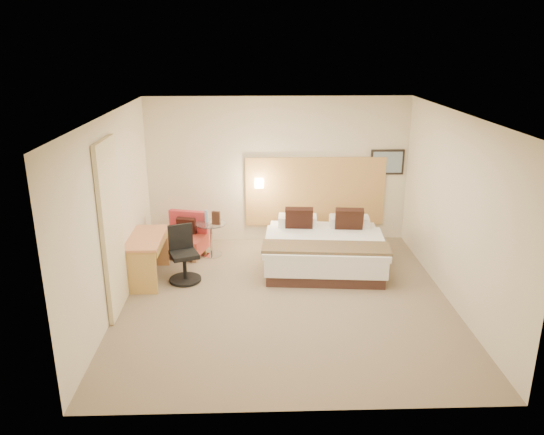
{
  "coord_description": "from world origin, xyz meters",
  "views": [
    {
      "loc": [
        -0.42,
        -7.03,
        3.62
      ],
      "look_at": [
        -0.17,
        0.52,
        1.1
      ],
      "focal_mm": 35.0,
      "sensor_mm": 36.0,
      "label": 1
    }
  ],
  "objects_px": {
    "bed": "(324,248)",
    "desk": "(148,246)",
    "lounge_chair": "(185,238)",
    "side_table": "(211,237)",
    "desk_chair": "(184,259)"
  },
  "relations": [
    {
      "from": "side_table",
      "to": "lounge_chair",
      "type": "bearing_deg",
      "value": 172.66
    },
    {
      "from": "lounge_chair",
      "to": "desk_chair",
      "type": "height_order",
      "value": "desk_chair"
    },
    {
      "from": "side_table",
      "to": "desk_chair",
      "type": "bearing_deg",
      "value": -109.17
    },
    {
      "from": "bed",
      "to": "side_table",
      "type": "distance_m",
      "value": 1.99
    },
    {
      "from": "lounge_chair",
      "to": "side_table",
      "type": "bearing_deg",
      "value": -7.34
    },
    {
      "from": "lounge_chair",
      "to": "desk_chair",
      "type": "xyz_separation_m",
      "value": [
        0.11,
        -1.09,
        0.07
      ]
    },
    {
      "from": "bed",
      "to": "desk_chair",
      "type": "relative_size",
      "value": 2.36
    },
    {
      "from": "bed",
      "to": "side_table",
      "type": "height_order",
      "value": "bed"
    },
    {
      "from": "side_table",
      "to": "desk_chair",
      "type": "height_order",
      "value": "desk_chair"
    },
    {
      "from": "bed",
      "to": "desk",
      "type": "bearing_deg",
      "value": -170.6
    },
    {
      "from": "side_table",
      "to": "desk",
      "type": "bearing_deg",
      "value": -133.31
    },
    {
      "from": "bed",
      "to": "side_table",
      "type": "xyz_separation_m",
      "value": [
        -1.93,
        0.49,
        0.02
      ]
    },
    {
      "from": "bed",
      "to": "desk",
      "type": "relative_size",
      "value": 1.81
    },
    {
      "from": "bed",
      "to": "desk_chair",
      "type": "distance_m",
      "value": 2.35
    },
    {
      "from": "desk_chair",
      "to": "desk",
      "type": "bearing_deg",
      "value": 173.73
    }
  ]
}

